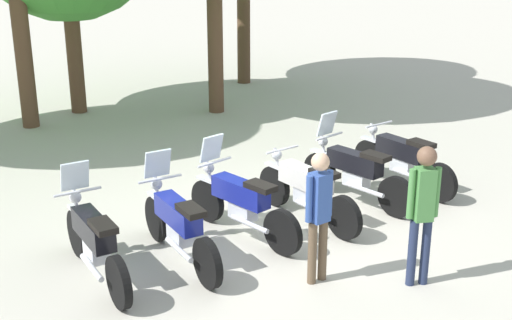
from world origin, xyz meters
TOP-DOWN VIEW (x-y plane):
  - ground_plane at (0.00, 0.00)m, footprint 80.00×80.00m
  - motorcycle_0 at (-2.72, -0.06)m, footprint 0.62×2.19m
  - motorcycle_1 at (-1.63, -0.19)m, footprint 0.62×2.19m
  - motorcycle_2 at (-0.55, 0.02)m, footprint 0.70×2.17m
  - motorcycle_3 at (0.54, -0.03)m, footprint 0.62×2.19m
  - motorcycle_4 at (1.62, 0.15)m, footprint 0.66×2.17m
  - motorcycle_5 at (2.71, 0.22)m, footprint 0.62×2.19m
  - person_0 at (-0.44, -1.60)m, footprint 0.40×0.24m
  - person_1 at (0.55, -2.32)m, footprint 0.40×0.30m

SIDE VIEW (x-z plane):
  - ground_plane at x=0.00m, z-range 0.00..0.00m
  - motorcycle_3 at x=0.54m, z-range 0.01..1.00m
  - motorcycle_5 at x=2.71m, z-range 0.01..1.00m
  - motorcycle_0 at x=-2.72m, z-range -0.17..1.20m
  - motorcycle_1 at x=-1.63m, z-range -0.17..1.20m
  - motorcycle_2 at x=-0.55m, z-range -0.17..1.20m
  - motorcycle_4 at x=1.62m, z-range -0.17..1.20m
  - person_0 at x=-0.44m, z-range 0.14..1.82m
  - person_1 at x=0.55m, z-range 0.16..1.94m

